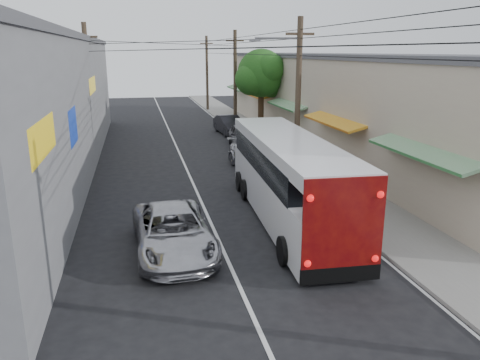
% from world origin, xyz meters
% --- Properties ---
extents(ground, '(120.00, 120.00, 0.00)m').
position_xyz_m(ground, '(0.00, 0.00, 0.00)').
color(ground, black).
rests_on(ground, ground).
extents(sidewalk, '(3.00, 80.00, 0.12)m').
position_xyz_m(sidewalk, '(6.50, 20.00, 0.06)').
color(sidewalk, slate).
rests_on(sidewalk, ground).
extents(building_right, '(7.09, 40.00, 6.25)m').
position_xyz_m(building_right, '(10.99, 22.00, 3.15)').
color(building_right, '#B6A990').
rests_on(building_right, ground).
extents(building_left, '(7.20, 36.00, 7.25)m').
position_xyz_m(building_left, '(-8.50, 18.00, 3.65)').
color(building_left, slate).
rests_on(building_left, ground).
extents(utility_poles, '(11.80, 45.28, 8.00)m').
position_xyz_m(utility_poles, '(3.13, 20.33, 4.13)').
color(utility_poles, '#473828').
rests_on(utility_poles, ground).
extents(street_tree, '(4.40, 4.00, 6.60)m').
position_xyz_m(street_tree, '(6.87, 26.02, 4.67)').
color(street_tree, '#3F2B19').
rests_on(street_tree, ground).
extents(coach_bus, '(3.04, 11.44, 3.27)m').
position_xyz_m(coach_bus, '(3.00, 7.70, 1.69)').
color(coach_bus, white).
rests_on(coach_bus, ground).
extents(jeepney, '(2.66, 5.38, 1.47)m').
position_xyz_m(jeepney, '(-1.62, 5.43, 0.73)').
color(jeepney, '#B2B2B9').
rests_on(jeepney, ground).
extents(parked_suv, '(2.72, 5.48, 1.53)m').
position_xyz_m(parked_suv, '(3.80, 15.52, 0.76)').
color(parked_suv, gray).
rests_on(parked_suv, ground).
extents(parked_car_mid, '(2.36, 4.87, 1.60)m').
position_xyz_m(parked_car_mid, '(4.52, 21.89, 0.80)').
color(parked_car_mid, '#232226').
rests_on(parked_car_mid, ground).
extents(parked_car_far, '(1.98, 4.59, 1.47)m').
position_xyz_m(parked_car_far, '(4.60, 27.45, 0.73)').
color(parked_car_far, black).
rests_on(parked_car_far, ground).
extents(pedestrian_near, '(0.66, 0.55, 1.54)m').
position_xyz_m(pedestrian_near, '(6.64, 11.11, 0.89)').
color(pedestrian_near, '#D06EA1').
rests_on(pedestrian_near, sidewalk).
extents(pedestrian_far, '(0.92, 0.76, 1.77)m').
position_xyz_m(pedestrian_far, '(6.22, 13.63, 1.00)').
color(pedestrian_far, '#8BA2CA').
rests_on(pedestrian_far, sidewalk).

